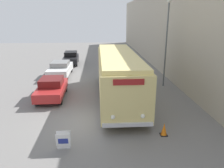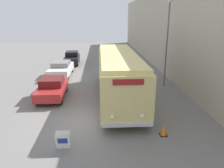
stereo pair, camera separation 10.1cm
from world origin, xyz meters
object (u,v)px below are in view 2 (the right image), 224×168
parked_car_far (72,58)px  traffic_cone (164,130)px  sign_board (63,141)px  parked_car_mid (61,68)px  vintage_bus (118,73)px  streetlamp (168,32)px  parked_car_near (52,88)px

parked_car_far → traffic_cone: 18.87m
sign_board → parked_car_mid: (-2.12, 12.82, 0.36)m
vintage_bus → parked_car_far: size_ratio=2.49×
parked_car_mid → traffic_cone: parked_car_mid is taller
traffic_cone → vintage_bus: bearing=108.5°
parked_car_mid → traffic_cone: size_ratio=7.22×
streetlamp → parked_car_mid: bearing=157.1°
vintage_bus → traffic_cone: bearing=-71.5°
vintage_bus → streetlamp: (4.17, 2.62, 2.68)m
sign_board → streetlamp: size_ratio=0.11×
parked_car_mid → traffic_cone: (6.95, -11.97, -0.43)m
parked_car_far → streetlamp: bearing=-49.2°
streetlamp → traffic_cone: (-2.35, -8.04, -4.21)m
sign_board → vintage_bus: bearing=64.3°
sign_board → streetlamp: bearing=51.0°
vintage_bus → parked_car_near: 4.92m
streetlamp → parked_car_near: size_ratio=1.74×
streetlamp → parked_car_mid: streetlamp is taller
vintage_bus → parked_car_near: size_ratio=2.63×
sign_board → streetlamp: (7.19, 8.88, 4.13)m
sign_board → streetlamp: 12.15m
parked_car_near → parked_car_mid: bearing=92.8°
streetlamp → parked_car_mid: (-9.31, 3.93, -3.78)m
vintage_bus → parked_car_near: bearing=175.9°
sign_board → parked_car_far: 18.62m
sign_board → traffic_cone: bearing=9.9°
vintage_bus → parked_car_far: 13.20m
parked_car_near → parked_car_mid: size_ratio=0.88×
parked_car_mid → streetlamp: bearing=-21.6°
sign_board → parked_car_near: bearing=104.9°
streetlamp → traffic_cone: streetlamp is taller
sign_board → parked_car_mid: bearing=99.4°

